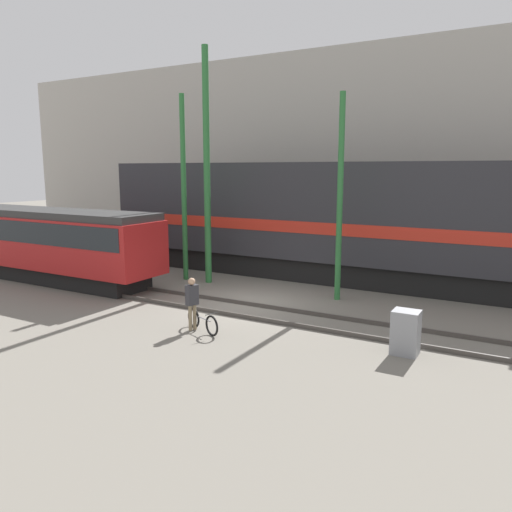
# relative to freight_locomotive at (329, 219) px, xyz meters

# --- Properties ---
(ground_plane) EXTENTS (120.00, 120.00, 0.00)m
(ground_plane) POSITION_rel_freight_locomotive_xyz_m (-1.06, -5.30, -2.70)
(ground_plane) COLOR slate
(track_near) EXTENTS (60.00, 1.50, 0.14)m
(track_near) POSITION_rel_freight_locomotive_xyz_m (-1.06, -6.28, -2.63)
(track_near) COLOR #47423D
(track_near) RESTS_ON ground
(track_far) EXTENTS (60.00, 1.51, 0.14)m
(track_far) POSITION_rel_freight_locomotive_xyz_m (-1.06, 0.00, -2.63)
(track_far) COLOR #47423D
(track_far) RESTS_ON ground
(building_backdrop) EXTENTS (48.57, 6.00, 11.22)m
(building_backdrop) POSITION_rel_freight_locomotive_xyz_m (-1.06, 8.05, 2.91)
(building_backdrop) COLOR #B7B2A8
(building_backdrop) RESTS_ON ground
(freight_locomotive) EXTENTS (21.78, 3.04, 5.78)m
(freight_locomotive) POSITION_rel_freight_locomotive_xyz_m (0.00, 0.00, 0.00)
(freight_locomotive) COLOR black
(freight_locomotive) RESTS_ON ground
(streetcar) EXTENTS (11.89, 2.54, 3.16)m
(streetcar) POSITION_rel_freight_locomotive_xyz_m (-10.90, -6.28, -0.90)
(streetcar) COLOR black
(streetcar) RESTS_ON ground
(bicycle) EXTENTS (1.56, 0.74, 0.70)m
(bicycle) POSITION_rel_freight_locomotive_xyz_m (-0.60, -8.81, -2.38)
(bicycle) COLOR black
(bicycle) RESTS_ON ground
(person) EXTENTS (0.34, 0.42, 1.64)m
(person) POSITION_rel_freight_locomotive_xyz_m (-0.98, -8.81, -1.71)
(person) COLOR #8C7A5B
(person) RESTS_ON ground
(utility_pole_left) EXTENTS (0.22, 0.22, 8.05)m
(utility_pole_left) POSITION_rel_freight_locomotive_xyz_m (-5.58, -3.14, 1.33)
(utility_pole_left) COLOR #2D7238
(utility_pole_left) RESTS_ON ground
(utility_pole_center) EXTENTS (0.27, 0.27, 9.86)m
(utility_pole_center) POSITION_rel_freight_locomotive_xyz_m (-4.34, -3.14, 2.23)
(utility_pole_center) COLOR #2D7238
(utility_pole_center) RESTS_ON ground
(utility_pole_right) EXTENTS (0.22, 0.22, 7.62)m
(utility_pole_right) POSITION_rel_freight_locomotive_xyz_m (1.60, -3.14, 1.11)
(utility_pole_right) COLOR #2D7238
(utility_pole_right) RESTS_ON ground
(signal_box) EXTENTS (0.70, 0.60, 1.20)m
(signal_box) POSITION_rel_freight_locomotive_xyz_m (5.19, -7.65, -2.10)
(signal_box) COLOR gray
(signal_box) RESTS_ON ground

